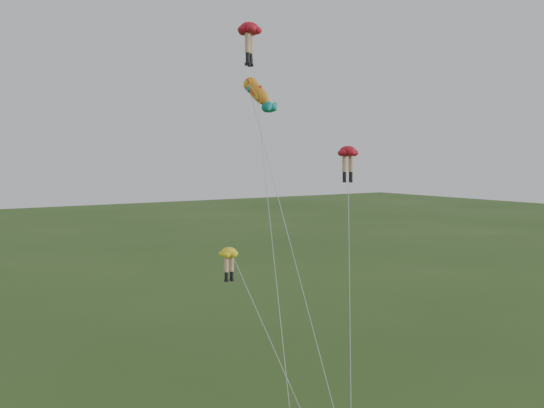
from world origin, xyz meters
TOP-DOWN VIEW (x-y plane):
  - legs_kite_red_high at (1.65, 8.31)m, footprint 3.86×9.61m
  - legs_kite_red_mid at (4.50, 1.97)m, footprint 5.24×6.41m
  - legs_kite_yellow at (-4.64, -0.26)m, footprint 3.68×3.70m
  - fish_kite at (0.06, 4.87)m, footprint 0.94×9.54m

SIDE VIEW (x-z plane):
  - legs_kite_yellow at x=-4.64m, z-range 4.08..13.80m
  - legs_kite_red_mid at x=4.50m, z-range 6.55..21.24m
  - fish_kite at x=0.06m, z-range 8.19..27.17m
  - legs_kite_red_high at x=1.65m, z-range 10.44..33.08m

